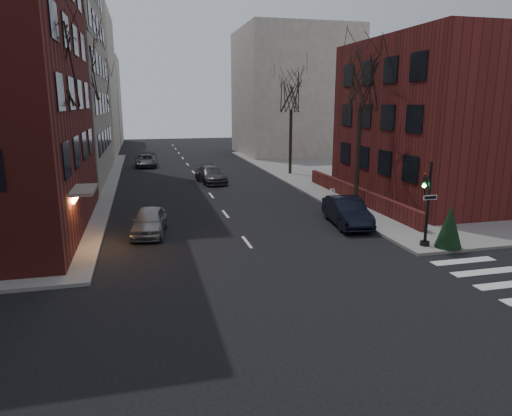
{
  "coord_description": "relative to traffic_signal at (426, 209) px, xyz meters",
  "views": [
    {
      "loc": [
        -4.79,
        -9.19,
        6.8
      ],
      "look_at": [
        0.18,
        10.83,
        2.0
      ],
      "focal_mm": 32.0,
      "sensor_mm": 36.0,
      "label": 1
    }
  ],
  "objects": [
    {
      "name": "ground",
      "position": [
        -7.94,
        -8.99,
        -1.91
      ],
      "size": [
        160.0,
        160.0,
        0.0
      ],
      "primitive_type": "plane",
      "color": "black",
      "rests_on": "ground"
    },
    {
      "name": "car_lane_silver",
      "position": [
        -12.6,
        5.64,
        -1.21
      ],
      "size": [
        2.19,
        4.29,
        1.4
      ],
      "primitive_type": "imported",
      "rotation": [
        0.0,
        0.0,
        -0.14
      ],
      "color": "gray",
      "rests_on": "ground"
    },
    {
      "name": "sidewalk_far_right",
      "position": [
        21.06,
        21.01,
        -1.83
      ],
      "size": [
        44.0,
        44.0,
        0.15
      ],
      "primitive_type": "cube",
      "color": "gray",
      "rests_on": "ground"
    },
    {
      "name": "tree_left_b",
      "position": [
        -16.74,
        17.01,
        7.0
      ],
      "size": [
        4.4,
        4.4,
        10.8
      ],
      "color": "#2D231C",
      "rests_on": "sidewalk_far_left"
    },
    {
      "name": "low_wall_right",
      "position": [
        1.36,
        10.01,
        -1.26
      ],
      "size": [
        0.35,
        16.0,
        1.0
      ],
      "primitive_type": "cube",
      "color": "maroon",
      "rests_on": "sidewalk_far_right"
    },
    {
      "name": "building_distant_la",
      "position": [
        -22.94,
        46.01,
        7.09
      ],
      "size": [
        14.0,
        16.0,
        18.0
      ],
      "primitive_type": "cube",
      "color": "beige",
      "rests_on": "ground"
    },
    {
      "name": "streetlamp_near",
      "position": [
        -16.14,
        13.01,
        2.33
      ],
      "size": [
        0.36,
        0.36,
        6.28
      ],
      "color": "black",
      "rests_on": "sidewalk_far_left"
    },
    {
      "name": "building_right_brick",
      "position": [
        8.56,
        10.01,
        3.59
      ],
      "size": [
        12.0,
        14.0,
        11.0
      ],
      "primitive_type": "cube",
      "color": "maroon",
      "rests_on": "ground"
    },
    {
      "name": "streetlamp_far",
      "position": [
        -16.14,
        33.01,
        2.33
      ],
      "size": [
        0.36,
        0.36,
        6.28
      ],
      "color": "black",
      "rests_on": "sidewalk_far_left"
    },
    {
      "name": "building_distant_ra",
      "position": [
        7.06,
        41.01,
        6.09
      ],
      "size": [
        14.0,
        14.0,
        16.0
      ],
      "primitive_type": "cube",
      "color": "beige",
      "rests_on": "ground"
    },
    {
      "name": "car_lane_far",
      "position": [
        -12.48,
        32.19,
        -1.26
      ],
      "size": [
        2.23,
        4.7,
        1.3
      ],
      "primitive_type": "imported",
      "rotation": [
        0.0,
        0.0,
        0.02
      ],
      "color": "#47464C",
      "rests_on": "ground"
    },
    {
      "name": "tree_left_c",
      "position": [
        -16.74,
        31.01,
        6.12
      ],
      "size": [
        3.96,
        3.96,
        9.72
      ],
      "color": "#2D231C",
      "rests_on": "sidewalk_far_left"
    },
    {
      "name": "parked_sedan",
      "position": [
        -1.74,
        4.81,
        -1.12
      ],
      "size": [
        2.22,
        4.94,
        1.57
      ],
      "primitive_type": "imported",
      "rotation": [
        0.0,
        0.0,
        -0.12
      ],
      "color": "black",
      "rests_on": "ground"
    },
    {
      "name": "building_distant_lb",
      "position": [
        -20.94,
        63.01,
        5.09
      ],
      "size": [
        10.0,
        12.0,
        14.0
      ],
      "primitive_type": "cube",
      "color": "beige",
      "rests_on": "ground"
    },
    {
      "name": "traffic_signal",
      "position": [
        0.0,
        0.0,
        0.0
      ],
      "size": [
        0.76,
        0.44,
        4.0
      ],
      "color": "black",
      "rests_on": "sidewalk_far_right"
    },
    {
      "name": "evergreen_shrub",
      "position": [
        0.96,
        -0.49,
        -0.74
      ],
      "size": [
        1.27,
        1.27,
        2.04
      ],
      "primitive_type": "cone",
      "rotation": [
        0.0,
        0.0,
        -0.04
      ],
      "color": "black",
      "rests_on": "sidewalk_far_right"
    },
    {
      "name": "tree_right_a",
      "position": [
        0.86,
        9.01,
        6.12
      ],
      "size": [
        3.96,
        3.96,
        9.72
      ],
      "color": "#2D231C",
      "rests_on": "sidewalk_far_right"
    },
    {
      "name": "car_lane_gray",
      "position": [
        -7.14,
        20.49,
        -1.21
      ],
      "size": [
        2.55,
        5.02,
        1.4
      ],
      "primitive_type": "imported",
      "rotation": [
        0.0,
        0.0,
        0.13
      ],
      "color": "#3A393E",
      "rests_on": "ground"
    },
    {
      "name": "tree_right_b",
      "position": [
        0.86,
        23.01,
        5.68
      ],
      "size": [
        3.74,
        3.74,
        9.18
      ],
      "color": "#2D231C",
      "rests_on": "sidewalk_far_right"
    },
    {
      "name": "sandwich_board",
      "position": [
        -0.34,
        10.08,
        -1.29
      ],
      "size": [
        0.53,
        0.65,
        0.93
      ],
      "primitive_type": "cube",
      "rotation": [
        0.0,
        0.0,
        -0.21
      ],
      "color": "silver",
      "rests_on": "sidewalk_far_right"
    },
    {
      "name": "tree_left_a",
      "position": [
        -16.74,
        5.01,
        6.56
      ],
      "size": [
        4.18,
        4.18,
        10.26
      ],
      "color": "#2D231C",
      "rests_on": "sidewalk_far_left"
    }
  ]
}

